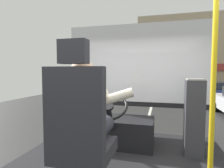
% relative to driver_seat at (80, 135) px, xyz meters
% --- Properties ---
extents(ground, '(18.00, 44.00, 0.06)m').
position_rel_driver_seat_xyz_m(ground, '(0.19, 9.15, -1.37)').
color(ground, '#2D2D2D').
extents(driver_seat, '(0.48, 0.48, 1.33)m').
position_rel_driver_seat_xyz_m(driver_seat, '(0.00, 0.00, 0.00)').
color(driver_seat, black).
rests_on(driver_seat, bus_floor).
extents(bus_driver, '(0.80, 0.59, 0.72)m').
position_rel_driver_seat_xyz_m(bus_driver, '(-0.00, 0.12, 0.16)').
color(bus_driver, '#282833').
rests_on(bus_driver, driver_seat).
extents(steering_console, '(1.10, 0.98, 0.79)m').
position_rel_driver_seat_xyz_m(steering_console, '(0.00, 1.28, -0.35)').
color(steering_console, black).
rests_on(steering_console, bus_floor).
extents(handrail_pole, '(0.04, 0.04, 1.98)m').
position_rel_driver_seat_xyz_m(handrail_pole, '(1.07, 0.37, 0.42)').
color(handrail_pole, gold).
rests_on(handrail_pole, bus_floor).
extents(fare_box, '(0.23, 0.22, 1.01)m').
position_rel_driver_seat_xyz_m(fare_box, '(1.06, 1.17, -0.07)').
color(fare_box, '#333338').
rests_on(fare_box, bus_floor).
extents(windshield_panel, '(2.50, 0.08, 1.48)m').
position_rel_driver_seat_xyz_m(windshield_panel, '(0.19, 1.97, 0.47)').
color(windshield_panel, silver).
extents(street_tree, '(2.88, 2.88, 5.06)m').
position_rel_driver_seat_xyz_m(street_tree, '(-2.66, 11.92, 2.26)').
color(street_tree, '#4C3828').
rests_on(street_tree, ground).
extents(shop_building, '(13.62, 5.98, 6.93)m').
position_rel_driver_seat_xyz_m(shop_building, '(5.32, 18.94, 2.12)').
color(shop_building, tan).
rests_on(shop_building, ground).
extents(parked_car_blue, '(1.80, 4.34, 1.23)m').
position_rel_driver_seat_xyz_m(parked_car_blue, '(3.97, 11.82, -0.71)').
color(parked_car_blue, navy).
rests_on(parked_car_blue, ground).
extents(parked_car_silver, '(1.92, 4.05, 1.46)m').
position_rel_driver_seat_xyz_m(parked_car_silver, '(4.11, 16.94, -0.59)').
color(parked_car_silver, silver).
rests_on(parked_car_silver, ground).
extents(parked_car_green, '(1.80, 4.47, 1.46)m').
position_rel_driver_seat_xyz_m(parked_car_green, '(4.06, 22.07, -0.59)').
color(parked_car_green, '#195633').
rests_on(parked_car_green, ground).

